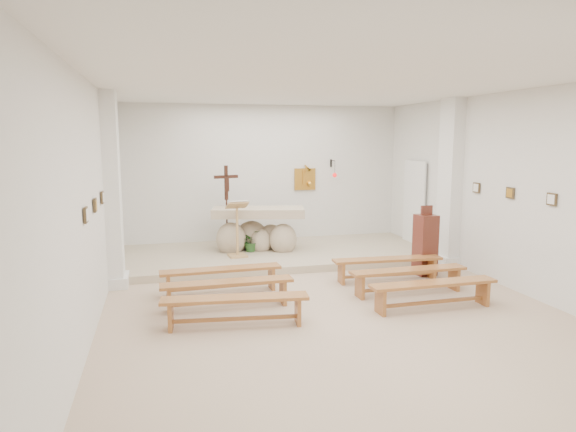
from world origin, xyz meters
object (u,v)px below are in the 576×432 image
object	(u,v)px
lectern	(237,229)
donation_pedestal	(425,244)
bench_right_third	(433,289)
bench_right_second	(408,275)
crucifix_stand	(227,201)
altar	(257,232)
bench_left_front	(221,274)
bench_right_front	(387,264)
bench_left_second	(227,288)
bench_left_third	(235,304)

from	to	relation	value
lectern	donation_pedestal	xyz separation A→B (m)	(3.46, -1.79, -0.15)
bench_right_third	bench_right_second	bearing A→B (deg)	88.94
crucifix_stand	donation_pedestal	size ratio (longest dim) A/B	1.39
altar	bench_right_third	size ratio (longest dim) A/B	1.04
altar	bench_left_front	bearing A→B (deg)	-100.84
altar	crucifix_stand	xyz separation A→B (m)	(-0.64, 0.39, 0.70)
bench_right_front	bench_left_second	size ratio (longest dim) A/B	1.01
altar	bench_right_third	world-z (taller)	altar
bench_right_front	altar	bearing A→B (deg)	130.13
donation_pedestal	bench_left_front	size ratio (longest dim) A/B	0.66
crucifix_stand	bench_right_second	xyz separation A→B (m)	(2.64, -3.87, -0.92)
crucifix_stand	bench_left_second	distance (m)	4.01
crucifix_stand	altar	bearing A→B (deg)	-46.40
lectern	bench_left_third	size ratio (longest dim) A/B	0.59
altar	donation_pedestal	xyz separation A→B (m)	(2.92, -2.38, 0.05)
bench_right_front	bench_left_third	size ratio (longest dim) A/B	1.00
lectern	bench_left_second	xyz separation A→B (m)	(-0.60, -2.89, -0.43)
altar	bench_left_third	world-z (taller)	altar
altar	bench_right_third	distance (m)	4.76
bench_left_front	bench_left_second	world-z (taller)	same
altar	bench_left_front	distance (m)	2.88
bench_right_front	bench_right_second	bearing A→B (deg)	-87.03
bench_right_second	bench_left_third	xyz separation A→B (m)	(-3.14, -0.84, 0.00)
bench_left_front	bench_right_front	xyz separation A→B (m)	(3.14, 0.00, 0.00)
lectern	crucifix_stand	bearing A→B (deg)	89.62
bench_right_second	bench_right_third	distance (m)	0.84
bench_right_third	crucifix_stand	bearing A→B (deg)	118.21
altar	bench_left_second	size ratio (longest dim) A/B	1.04
bench_left_third	bench_left_second	bearing A→B (deg)	96.56
bench_right_front	bench_right_second	world-z (taller)	same
crucifix_stand	bench_right_third	size ratio (longest dim) A/B	0.91
altar	bench_right_front	xyz separation A→B (m)	(2.00, -2.63, -0.23)
bench_left_third	altar	bearing A→B (deg)	81.72
crucifix_stand	bench_right_front	xyz separation A→B (m)	(2.64, -3.03, -0.92)
bench_left_front	bench_right_front	size ratio (longest dim) A/B	1.00
donation_pedestal	bench_right_third	xyz separation A→B (m)	(-0.92, -1.94, -0.28)
lectern	donation_pedestal	distance (m)	3.90
bench_right_front	bench_right_third	xyz separation A→B (m)	(0.00, -1.68, 0.00)
bench_left_second	crucifix_stand	bearing A→B (deg)	82.33
bench_right_second	bench_left_second	bearing A→B (deg)	178.83
lectern	bench_left_third	distance (m)	3.81
donation_pedestal	bench_right_third	bearing A→B (deg)	-120.66
altar	bench_right_third	bearing A→B (deg)	-52.54
bench_right_front	bench_left_second	world-z (taller)	same
altar	bench_right_second	bearing A→B (deg)	-47.49
lectern	crucifix_stand	size ratio (longest dim) A/B	0.65
donation_pedestal	bench_left_third	distance (m)	4.51
crucifix_stand	bench_right_third	world-z (taller)	crucifix_stand
crucifix_stand	bench_right_front	world-z (taller)	crucifix_stand
bench_left_third	crucifix_stand	bearing A→B (deg)	90.48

